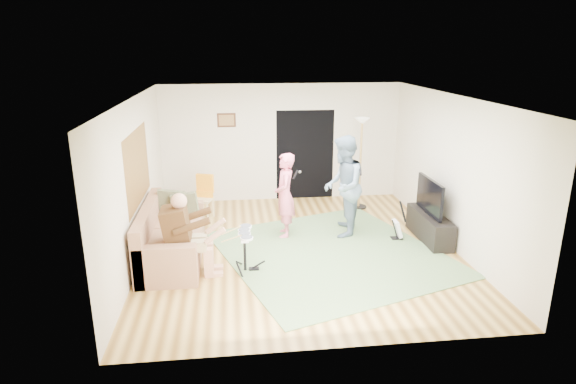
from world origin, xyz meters
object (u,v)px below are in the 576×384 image
object	(u,v)px
drum_kit	(245,253)
dining_chair	(203,203)
guitarist	(343,186)
sofa	(167,241)
tv_cabinet	(430,227)
television	(430,196)
torchiere_lamp	(361,147)
singer	(285,195)
guitar_spare	(398,228)

from	to	relation	value
drum_kit	dining_chair	size ratio (longest dim) A/B	0.76
guitarist	dining_chair	xyz separation A→B (m)	(-2.71, 1.23, -0.64)
sofa	tv_cabinet	distance (m)	4.81
guitarist	television	bearing A→B (deg)	89.78
guitarist	torchiere_lamp	distance (m)	1.74
sofa	drum_kit	size ratio (longest dim) A/B	3.28
sofa	torchiere_lamp	distance (m)	4.68
tv_cabinet	torchiere_lamp	bearing A→B (deg)	113.34
sofa	dining_chair	xyz separation A→B (m)	(0.51, 1.96, 0.02)
singer	torchiere_lamp	distance (m)	2.42
tv_cabinet	television	bearing A→B (deg)	180.00
sofa	drum_kit	distance (m)	1.46
drum_kit	torchiere_lamp	world-z (taller)	torchiere_lamp
guitarist	dining_chair	bearing A→B (deg)	-98.52
torchiere_lamp	television	size ratio (longest dim) A/B	1.89
guitar_spare	tv_cabinet	xyz separation A→B (m)	(0.60, -0.06, 0.03)
singer	television	bearing A→B (deg)	83.39
dining_chair	torchiere_lamp	bearing A→B (deg)	24.11
drum_kit	dining_chair	xyz separation A→B (m)	(-0.80, 2.61, 0.02)
tv_cabinet	television	size ratio (longest dim) A/B	1.31
torchiere_lamp	dining_chair	size ratio (longest dim) A/B	2.19
sofa	guitarist	world-z (taller)	guitarist
drum_kit	guitar_spare	distance (m)	3.07
torchiere_lamp	tv_cabinet	world-z (taller)	torchiere_lamp
guitarist	guitar_spare	world-z (taller)	guitarist
drum_kit	television	bearing A→B (deg)	15.22
guitar_spare	television	distance (m)	0.84
sofa	singer	world-z (taller)	singer
drum_kit	television	world-z (taller)	television
guitarist	television	world-z (taller)	guitarist
drum_kit	television	size ratio (longest dim) A/B	0.66
sofa	tv_cabinet	xyz separation A→B (m)	(4.80, 0.29, -0.06)
dining_chair	guitarist	bearing A→B (deg)	-5.11
dining_chair	sofa	bearing A→B (deg)	-85.14
dining_chair	tv_cabinet	xyz separation A→B (m)	(4.30, -1.67, -0.08)
sofa	guitar_spare	distance (m)	4.22
guitarist	sofa	bearing A→B (deg)	-61.30
guitarist	guitar_spare	xyz separation A→B (m)	(0.99, -0.38, -0.75)
singer	drum_kit	bearing A→B (deg)	-25.27
guitarist	tv_cabinet	xyz separation A→B (m)	(1.59, -0.44, -0.72)
singer	guitar_spare	distance (m)	2.21
drum_kit	guitarist	world-z (taller)	guitarist
television	drum_kit	bearing A→B (deg)	-164.78
singer	guitarist	size ratio (longest dim) A/B	0.84
guitarist	tv_cabinet	bearing A→B (deg)	90.27
drum_kit	singer	world-z (taller)	singer
guitar_spare	guitarist	bearing A→B (deg)	158.88
dining_chair	television	world-z (taller)	television
guitar_spare	dining_chair	xyz separation A→B (m)	(-3.70, 1.61, 0.11)
drum_kit	singer	distance (m)	1.73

